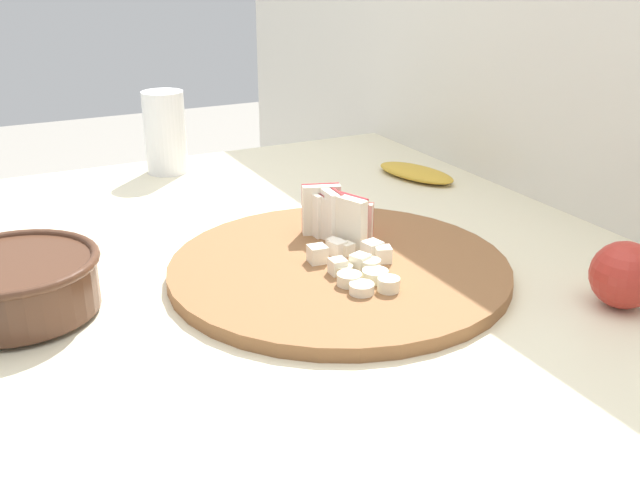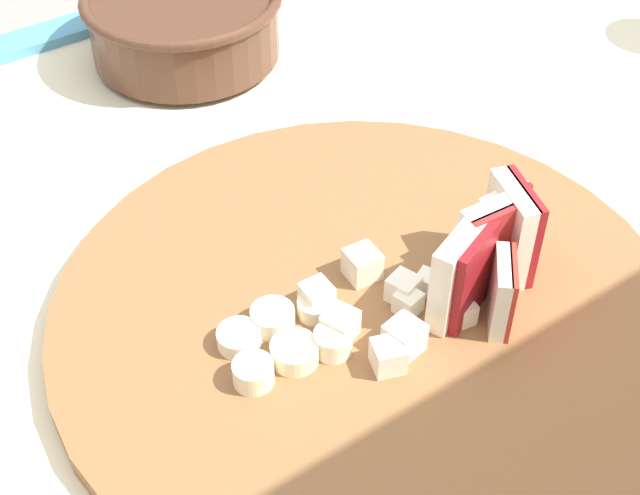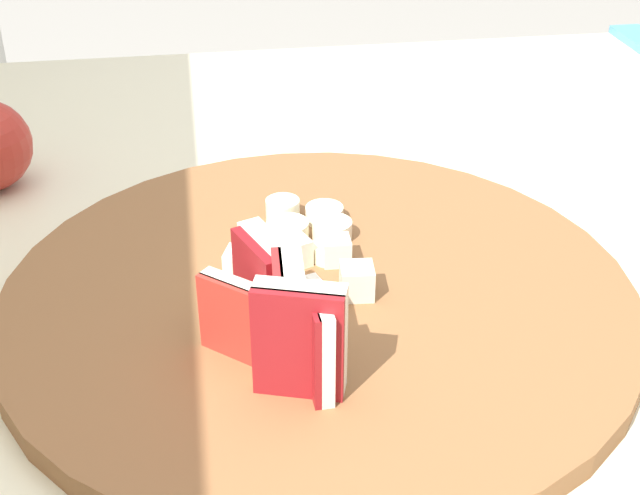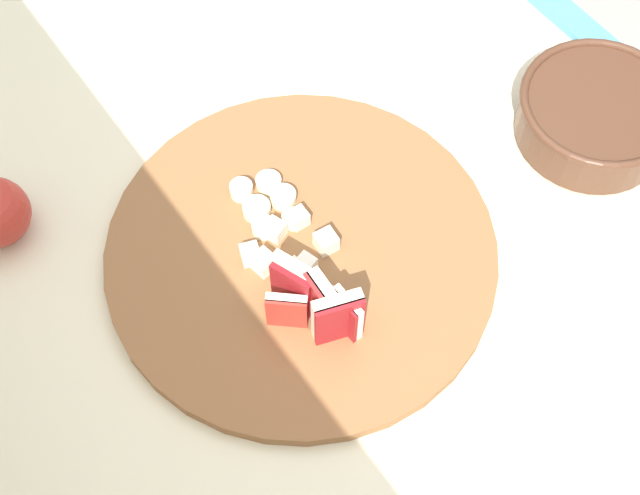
% 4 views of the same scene
% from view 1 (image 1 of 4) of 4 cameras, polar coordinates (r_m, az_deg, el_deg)
% --- Properties ---
extents(tile_backsplash, '(2.40, 0.04, 1.44)m').
position_cam_1_polar(tile_backsplash, '(1.22, 18.42, -3.67)').
color(tile_backsplash, silver).
rests_on(tile_backsplash, ground).
extents(cutting_board, '(0.41, 0.41, 0.02)m').
position_cam_1_polar(cutting_board, '(0.89, 1.47, -1.64)').
color(cutting_board, brown).
rests_on(cutting_board, tiled_countertop).
extents(apple_wedge_fan, '(0.10, 0.08, 0.07)m').
position_cam_1_polar(apple_wedge_fan, '(0.95, 1.07, 2.44)').
color(apple_wedge_fan, '#A32323').
rests_on(apple_wedge_fan, cutting_board).
extents(apple_dice_pile, '(0.09, 0.09, 0.02)m').
position_cam_1_polar(apple_dice_pile, '(0.89, 2.35, -0.43)').
color(apple_dice_pile, white).
rests_on(apple_dice_pile, cutting_board).
extents(banana_slice_rows, '(0.08, 0.06, 0.02)m').
position_cam_1_polar(banana_slice_rows, '(0.83, 3.54, -2.30)').
color(banana_slice_rows, beige).
rests_on(banana_slice_rows, cutting_board).
extents(ceramic_bowl, '(0.18, 0.18, 0.07)m').
position_cam_1_polar(ceramic_bowl, '(0.84, -22.31, -2.55)').
color(ceramic_bowl, '#4C2D1E').
rests_on(ceramic_bowl, tiled_countertop).
extents(banana_peel, '(0.16, 0.11, 0.02)m').
position_cam_1_polar(banana_peel, '(1.27, 7.38, 5.72)').
color(banana_peel, gold).
rests_on(banana_peel, tiled_countertop).
extents(small_jar, '(0.07, 0.07, 0.14)m').
position_cam_1_polar(small_jar, '(1.30, -11.81, 8.65)').
color(small_jar, white).
rests_on(small_jar, tiled_countertop).
extents(whole_apple, '(0.07, 0.07, 0.07)m').
position_cam_1_polar(whole_apple, '(0.87, 22.34, -1.96)').
color(whole_apple, '#B22D23').
rests_on(whole_apple, tiled_countertop).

